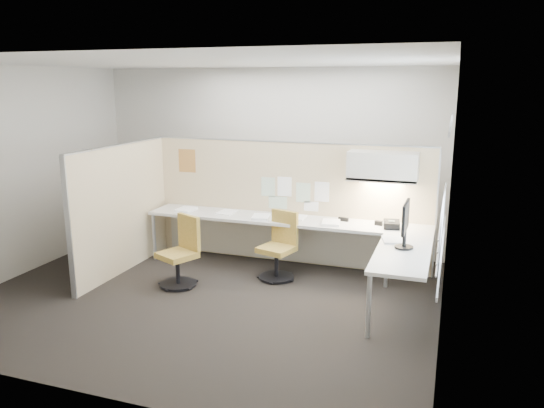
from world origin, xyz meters
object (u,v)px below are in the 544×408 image
at_px(desk, 305,232).
at_px(monitor, 405,222).
at_px(chair_left, 181,254).
at_px(chair_right, 279,248).
at_px(phone, 391,225).

bearing_deg(desk, monitor, -27.61).
bearing_deg(chair_left, chair_right, 55.53).
xyz_separation_m(chair_right, phone, (1.42, 0.33, 0.37)).
distance_m(chair_right, monitor, 1.84).
height_order(chair_right, phone, chair_right).
xyz_separation_m(desk, chair_left, (-1.40, -0.89, -0.18)).
xyz_separation_m(monitor, phone, (-0.24, 0.82, -0.26)).
bearing_deg(chair_left, phone, 46.17).
distance_m(chair_left, phone, 2.74).
relative_size(desk, chair_left, 4.45).
bearing_deg(chair_left, desk, 57.27).
bearing_deg(monitor, desk, 63.32).
relative_size(chair_left, phone, 3.83).
xyz_separation_m(chair_left, phone, (2.53, 0.99, 0.36)).
xyz_separation_m(chair_right, monitor, (1.66, -0.49, 0.62)).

